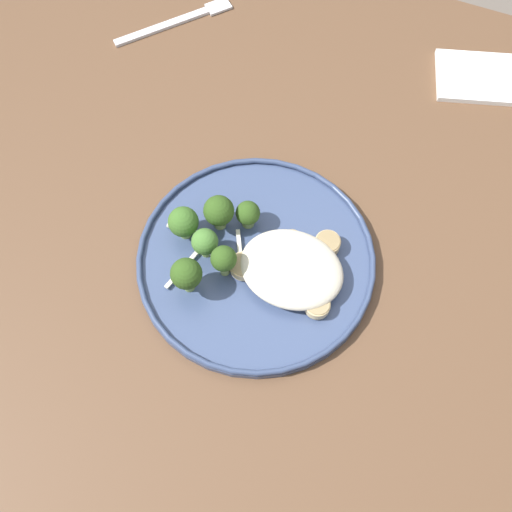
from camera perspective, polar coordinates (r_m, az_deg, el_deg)
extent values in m
plane|color=#665B51|center=(1.49, -1.74, -11.01)|extent=(6.00, 6.00, 0.00)
cube|color=brown|center=(0.82, -3.14, 1.88)|extent=(1.40, 1.00, 0.04)
cube|color=#4B3422|center=(1.57, -18.31, 16.72)|extent=(0.06, 0.06, 0.70)
cylinder|color=#38476B|center=(0.77, 0.00, -0.48)|extent=(0.29, 0.29, 0.01)
torus|color=#334162|center=(0.76, 0.00, -0.21)|extent=(0.29, 0.29, 0.01)
ellipsoid|color=beige|center=(0.75, 3.23, -1.18)|extent=(0.12, 0.10, 0.03)
cylinder|color=#DBB77A|center=(0.77, 6.46, 1.10)|extent=(0.03, 0.03, 0.01)
cylinder|color=#8E774F|center=(0.76, 6.52, 1.37)|extent=(0.03, 0.03, 0.00)
cylinder|color=beige|center=(0.75, 3.76, -0.98)|extent=(0.03, 0.03, 0.01)
cylinder|color=#988766|center=(0.75, 3.78, -0.78)|extent=(0.03, 0.03, 0.00)
cylinder|color=#DBB77A|center=(0.77, 3.25, 1.36)|extent=(0.02, 0.02, 0.01)
cylinder|color=#8E774F|center=(0.76, 3.28, 1.64)|extent=(0.02, 0.02, 0.00)
cylinder|color=#E5C689|center=(0.75, 5.74, -1.71)|extent=(0.03, 0.03, 0.01)
cylinder|color=#958159|center=(0.74, 5.79, -1.46)|extent=(0.03, 0.03, 0.00)
cylinder|color=#E5C689|center=(0.75, 0.74, -0.36)|extent=(0.04, 0.04, 0.01)
cylinder|color=#958159|center=(0.75, 0.75, -0.09)|extent=(0.03, 0.03, 0.00)
cylinder|color=#E5C689|center=(0.74, 5.55, -4.50)|extent=(0.03, 0.03, 0.01)
cylinder|color=#958159|center=(0.73, 5.59, -4.31)|extent=(0.03, 0.03, 0.00)
cylinder|color=#E5C689|center=(0.75, -1.11, -0.92)|extent=(0.03, 0.03, 0.01)
cylinder|color=#958159|center=(0.75, -1.12, -0.70)|extent=(0.03, 0.03, 0.00)
cylinder|color=#89A356|center=(0.75, -2.85, -1.03)|extent=(0.01, 0.01, 0.03)
sphere|color=#2D4C19|center=(0.73, -2.93, -0.23)|extent=(0.03, 0.03, 0.03)
cylinder|color=#89A356|center=(0.78, -0.72, 3.22)|extent=(0.02, 0.02, 0.02)
sphere|color=#2D4C19|center=(0.77, -0.74, 3.90)|extent=(0.03, 0.03, 0.03)
cylinder|color=#7A994C|center=(0.78, -6.39, 2.28)|extent=(0.02, 0.02, 0.02)
sphere|color=#386023|center=(0.76, -6.56, 3.08)|extent=(0.04, 0.04, 0.04)
cylinder|color=#7A994C|center=(0.77, -4.81, 0.69)|extent=(0.02, 0.02, 0.02)
sphere|color=#42702D|center=(0.75, -4.94, 1.41)|extent=(0.03, 0.03, 0.03)
cylinder|color=#89A356|center=(0.78, -3.40, 3.26)|extent=(0.02, 0.02, 0.02)
sphere|color=#2D4C19|center=(0.76, -3.50, 4.16)|extent=(0.04, 0.04, 0.04)
cylinder|color=#7A994C|center=(0.75, -6.26, -2.38)|extent=(0.02, 0.02, 0.03)
sphere|color=#2D4C19|center=(0.72, -6.47, -1.53)|extent=(0.04, 0.04, 0.04)
cube|color=silver|center=(0.76, -6.73, -1.25)|extent=(0.02, 0.06, 0.00)
cube|color=silver|center=(0.77, -1.47, 0.45)|extent=(0.03, 0.05, 0.00)
cube|color=silver|center=(0.77, -3.32, 0.05)|extent=(0.04, 0.01, 0.00)
cube|color=silver|center=(0.79, -6.53, 2.39)|extent=(0.04, 0.01, 0.00)
cube|color=silver|center=(1.01, -8.47, 19.74)|extent=(0.11, 0.12, 0.00)
cube|color=silver|center=(1.03, -3.40, 21.52)|extent=(0.04, 0.04, 0.00)
cube|color=white|center=(0.99, 20.29, 14.79)|extent=(0.17, 0.13, 0.01)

